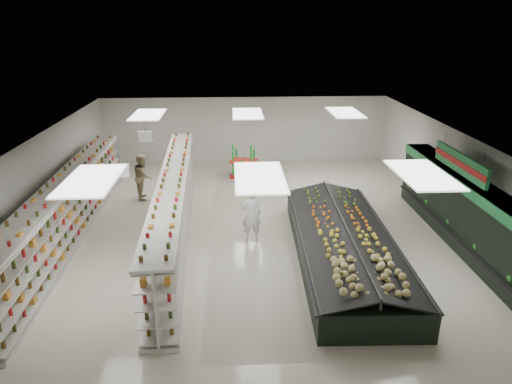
{
  "coord_description": "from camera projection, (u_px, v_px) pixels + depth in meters",
  "views": [
    {
      "loc": [
        -0.64,
        -14.36,
        6.7
      ],
      "look_at": [
        0.15,
        0.39,
        1.12
      ],
      "focal_mm": 32.0,
      "sensor_mm": 36.0,
      "label": 1
    }
  ],
  "objects": [
    {
      "name": "wall_front",
      "position": [
        274.0,
        339.0,
        7.78
      ],
      "size": [
        14.0,
        0.02,
        3.2
      ],
      "primitive_type": "cube",
      "color": "silver",
      "rests_on": "floor"
    },
    {
      "name": "produce_wall_case",
      "position": [
        462.0,
        206.0,
        14.3
      ],
      "size": [
        0.93,
        8.0,
        2.2
      ],
      "color": "black",
      "rests_on": "floor"
    },
    {
      "name": "shopper_main",
      "position": [
        251.0,
        215.0,
        14.52
      ],
      "size": [
        0.69,
        0.5,
        1.77
      ],
      "primitive_type": "imported",
      "rotation": [
        0.0,
        0.0,
        3.27
      ],
      "color": "white",
      "rests_on": "floor"
    },
    {
      "name": "floor",
      "position": [
        252.0,
        226.0,
        15.82
      ],
      "size": [
        16.0,
        16.0,
        0.0
      ],
      "primitive_type": "plane",
      "color": "beige",
      "rests_on": "ground"
    },
    {
      "name": "wall_back",
      "position": [
        245.0,
        129.0,
        22.73
      ],
      "size": [
        14.0,
        0.02,
        3.2
      ],
      "primitive_type": "cube",
      "color": "silver",
      "rests_on": "floor"
    },
    {
      "name": "wall_right",
      "position": [
        456.0,
        179.0,
        15.6
      ],
      "size": [
        0.02,
        16.0,
        3.2
      ],
      "primitive_type": "cube",
      "color": "silver",
      "rests_on": "floor"
    },
    {
      "name": "aisle_sign_near",
      "position": [
        120.0,
        170.0,
        12.79
      ],
      "size": [
        0.52,
        0.06,
        0.75
      ],
      "color": "white",
      "rests_on": "ceiling"
    },
    {
      "name": "gondola_center",
      "position": [
        175.0,
        208.0,
        14.92
      ],
      "size": [
        1.4,
        11.81,
        2.04
      ],
      "rotation": [
        0.0,
        0.0,
        0.04
      ],
      "color": "silver",
      "rests_on": "floor"
    },
    {
      "name": "wall_left",
      "position": [
        39.0,
        187.0,
        14.9
      ],
      "size": [
        0.02,
        16.0,
        3.2
      ],
      "primitive_type": "cube",
      "color": "silver",
      "rests_on": "floor"
    },
    {
      "name": "hortifruti_banner",
      "position": [
        460.0,
        163.0,
        13.79
      ],
      "size": [
        0.12,
        3.2,
        0.95
      ],
      "color": "#217D3C",
      "rests_on": "ceiling"
    },
    {
      "name": "ceiling",
      "position": [
        252.0,
        136.0,
        14.69
      ],
      "size": [
        14.0,
        16.0,
        0.02
      ],
      "primitive_type": "cube",
      "color": "white",
      "rests_on": "wall_back"
    },
    {
      "name": "aisle_sign_far",
      "position": [
        145.0,
        136.0,
        16.52
      ],
      "size": [
        0.52,
        0.06,
        0.75
      ],
      "color": "white",
      "rests_on": "ceiling"
    },
    {
      "name": "gondola_left",
      "position": [
        67.0,
        214.0,
        14.5
      ],
      "size": [
        1.12,
        11.76,
        2.04
      ],
      "rotation": [
        0.0,
        0.0,
        0.02
      ],
      "color": "silver",
      "rests_on": "floor"
    },
    {
      "name": "soda_endcap",
      "position": [
        244.0,
        162.0,
        20.51
      ],
      "size": [
        1.32,
        1.07,
        1.46
      ],
      "rotation": [
        0.0,
        0.0,
        -0.29
      ],
      "color": "#A91314",
      "rests_on": "floor"
    },
    {
      "name": "produce_island",
      "position": [
        344.0,
        244.0,
        13.44
      ],
      "size": [
        3.06,
        7.83,
        1.16
      ],
      "rotation": [
        0.0,
        0.0,
        -0.03
      ],
      "color": "black",
      "rests_on": "floor"
    },
    {
      "name": "shopper_background",
      "position": [
        143.0,
        176.0,
        18.05
      ],
      "size": [
        0.68,
        0.96,
        1.81
      ],
      "primitive_type": "imported",
      "rotation": [
        0.0,
        0.0,
        1.74
      ],
      "color": "tan",
      "rests_on": "floor"
    }
  ]
}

